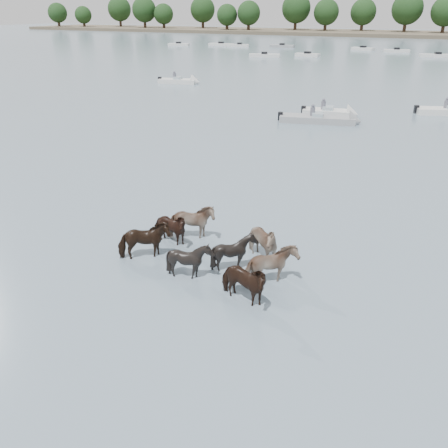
% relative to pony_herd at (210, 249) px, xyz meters
% --- Properties ---
extents(ground, '(400.00, 400.00, 0.00)m').
position_rel_pony_herd_xyz_m(ground, '(2.20, 0.03, -0.60)').
color(ground, slate).
rests_on(ground, ground).
extents(shoreline, '(160.00, 30.00, 1.00)m').
position_rel_pony_herd_xyz_m(shoreline, '(-67.80, 150.03, -0.10)').
color(shoreline, '#4C4233').
rests_on(shoreline, ground).
extents(pony_herd, '(6.14, 4.45, 1.50)m').
position_rel_pony_herd_xyz_m(pony_herd, '(0.00, 0.00, 0.00)').
color(pony_herd, black).
rests_on(pony_herd, ground).
extents(motorboat_a, '(4.57, 2.19, 1.92)m').
position_rel_pony_herd_xyz_m(motorboat_a, '(-1.29, 25.09, -0.37)').
color(motorboat_a, silver).
rests_on(motorboat_a, ground).
extents(motorboat_b, '(6.23, 2.87, 1.92)m').
position_rel_pony_herd_xyz_m(motorboat_b, '(-1.34, 22.45, -0.38)').
color(motorboat_b, gray).
rests_on(motorboat_b, ground).
extents(motorboat_f, '(4.99, 2.59, 1.92)m').
position_rel_pony_herd_xyz_m(motorboat_f, '(-20.84, 35.11, -0.37)').
color(motorboat_f, silver).
rests_on(motorboat_f, ground).
extents(distant_flotilla, '(106.18, 25.83, 0.93)m').
position_rel_pony_herd_xyz_m(distant_flotilla, '(0.86, 80.88, -0.34)').
color(distant_flotilla, silver).
rests_on(distant_flotilla, ground).
extents(treeline, '(149.68, 20.02, 12.39)m').
position_rel_pony_herd_xyz_m(treeline, '(-62.14, 149.41, 6.21)').
color(treeline, '#382619').
rests_on(treeline, ground).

